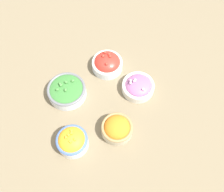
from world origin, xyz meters
The scene contains 6 objects.
ground_plane centered at (0.00, 0.00, 0.00)m, with size 3.00×3.00×0.00m, color #75664C.
bowl_carrots centered at (-0.07, -0.12, 0.03)m, with size 0.12×0.12×0.07m.
bowl_broccoli centered at (-0.13, 0.13, 0.03)m, with size 0.15×0.15×0.06m.
bowl_red_onion centered at (0.11, -0.02, 0.03)m, with size 0.13×0.13×0.06m.
bowl_cherry_tomatoes centered at (0.07, 0.14, 0.03)m, with size 0.13×0.13×0.08m.
bowl_squash centered at (-0.22, -0.06, 0.04)m, with size 0.11×0.11×0.09m.
Camera 1 is at (-0.27, -0.36, 0.90)m, focal length 40.00 mm.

